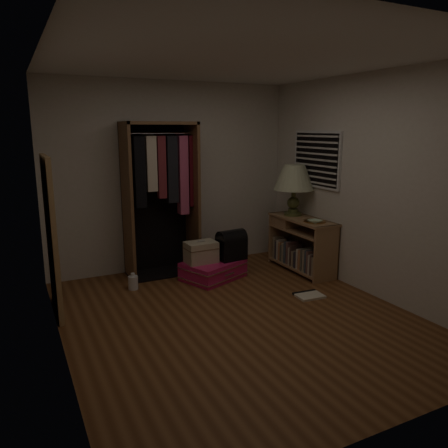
{
  "coord_description": "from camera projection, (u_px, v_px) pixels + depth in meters",
  "views": [
    {
      "loc": [
        -2.05,
        -3.8,
        1.97
      ],
      "look_at": [
        0.3,
        0.95,
        0.8
      ],
      "focal_mm": 35.0,
      "sensor_mm": 36.0,
      "label": 1
    }
  ],
  "objects": [
    {
      "name": "floor_mirror",
      "position": [
        52.0,
        237.0,
        4.59
      ],
      "size": [
        0.06,
        0.8,
        1.7
      ],
      "color": "#A98252",
      "rests_on": "ground"
    },
    {
      "name": "table_lamp",
      "position": [
        294.0,
        179.0,
        6.11
      ],
      "size": [
        0.74,
        0.74,
        0.72
      ],
      "rotation": [
        0.0,
        0.0,
        0.38
      ],
      "color": "#444C24",
      "rests_on": "console_bookshelf"
    },
    {
      "name": "ground",
      "position": [
        238.0,
        317.0,
        4.64
      ],
      "size": [
        4.0,
        4.0,
        0.0
      ],
      "primitive_type": "plane",
      "color": "brown",
      "rests_on": "ground"
    },
    {
      "name": "ceramic_bowl",
      "position": [
        315.0,
        222.0,
        5.71
      ],
      "size": [
        0.2,
        0.2,
        0.04
      ],
      "primitive_type": "imported",
      "rotation": [
        0.0,
        0.0,
        0.17
      ],
      "color": "#B4D5B1",
      "rests_on": "console_bookshelf"
    },
    {
      "name": "brass_tray",
      "position": [
        315.0,
        221.0,
        5.79
      ],
      "size": [
        0.36,
        0.36,
        0.02
      ],
      "rotation": [
        0.0,
        0.0,
        0.26
      ],
      "color": "#9E723C",
      "rests_on": "console_bookshelf"
    },
    {
      "name": "console_bookshelf",
      "position": [
        300.0,
        243.0,
        6.13
      ],
      "size": [
        0.42,
        1.12,
        0.75
      ],
      "color": "#966D48",
      "rests_on": "ground"
    },
    {
      "name": "floor_book",
      "position": [
        308.0,
        295.0,
        5.22
      ],
      "size": [
        0.33,
        0.28,
        0.03
      ],
      "rotation": [
        0.0,
        0.0,
        -0.07
      ],
      "color": "beige",
      "rests_on": "ground"
    },
    {
      "name": "white_jug",
      "position": [
        133.0,
        282.0,
        5.43
      ],
      "size": [
        0.14,
        0.14,
        0.21
      ],
      "rotation": [
        0.0,
        0.0,
        0.13
      ],
      "color": "silver",
      "rests_on": "ground"
    },
    {
      "name": "room_walls",
      "position": [
        244.0,
        176.0,
        4.39
      ],
      "size": [
        3.52,
        4.02,
        2.6
      ],
      "color": "beige",
      "rests_on": "ground"
    },
    {
      "name": "black_bag",
      "position": [
        231.0,
        244.0,
        5.83
      ],
      "size": [
        0.4,
        0.28,
        0.4
      ],
      "rotation": [
        0.0,
        0.0,
        0.11
      ],
      "color": "black",
      "rests_on": "pink_suitcase"
    },
    {
      "name": "train_case",
      "position": [
        201.0,
        252.0,
        5.71
      ],
      "size": [
        0.42,
        0.3,
        0.3
      ],
      "rotation": [
        0.0,
        0.0,
        0.04
      ],
      "color": "tan",
      "rests_on": "pink_suitcase"
    },
    {
      "name": "pink_suitcase",
      "position": [
        213.0,
        270.0,
        5.82
      ],
      "size": [
        0.95,
        0.83,
        0.24
      ],
      "rotation": [
        0.0,
        0.0,
        0.38
      ],
      "color": "#BE1753",
      "rests_on": "ground"
    },
    {
      "name": "open_wardrobe",
      "position": [
        162.0,
        186.0,
        5.84
      ],
      "size": [
        0.97,
        0.5,
        2.05
      ],
      "color": "brown",
      "rests_on": "ground"
    }
  ]
}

